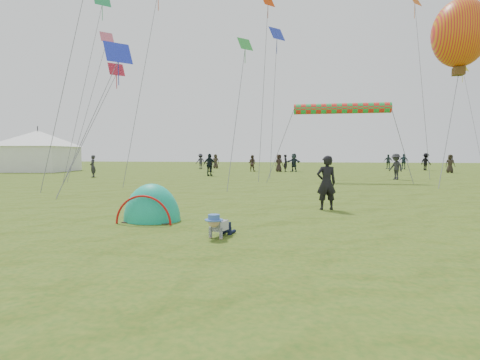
% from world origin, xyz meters
% --- Properties ---
extents(ground, '(140.00, 140.00, 0.00)m').
position_xyz_m(ground, '(0.00, 0.00, 0.00)').
color(ground, '#2A5316').
extents(crawling_toddler, '(0.63, 0.76, 0.51)m').
position_xyz_m(crawling_toddler, '(-0.52, 0.05, 0.25)').
color(crawling_toddler, black).
rests_on(crawling_toddler, ground).
extents(popup_tent, '(1.47, 1.21, 1.89)m').
position_xyz_m(popup_tent, '(-2.64, 1.62, 0.00)').
color(popup_tent, '#149175').
rests_on(popup_tent, ground).
extents(standing_adult, '(0.68, 0.54, 1.65)m').
position_xyz_m(standing_adult, '(1.83, 4.28, 0.82)').
color(standing_adult, black).
rests_on(standing_adult, ground).
extents(event_marquee, '(6.99, 6.99, 4.25)m').
position_xyz_m(event_marquee, '(-24.48, 25.18, 2.12)').
color(event_marquee, white).
rests_on(event_marquee, ground).
extents(crowd_person_0, '(0.59, 0.69, 1.61)m').
position_xyz_m(crowd_person_0, '(-14.10, 17.63, 0.81)').
color(crowd_person_0, '#2C2B32').
rests_on(crowd_person_0, ground).
extents(crowd_person_1, '(0.91, 0.79, 1.59)m').
position_xyz_m(crowd_person_1, '(-3.96, 28.66, 0.80)').
color(crowd_person_1, '#40312A').
rests_on(crowd_person_1, ground).
extents(crowd_person_2, '(1.09, 0.82, 1.72)m').
position_xyz_m(crowd_person_2, '(11.78, 36.45, 0.86)').
color(crowd_person_2, '#253944').
rests_on(crowd_person_2, ground).
extents(crowd_person_3, '(1.10, 1.28, 1.72)m').
position_xyz_m(crowd_person_3, '(7.04, 18.75, 0.86)').
color(crowd_person_3, '#27272B').
rests_on(crowd_person_3, ground).
extents(crowd_person_4, '(0.82, 0.54, 1.67)m').
position_xyz_m(crowd_person_4, '(-9.27, 35.41, 0.84)').
color(crowd_person_4, '#372E24').
rests_on(crowd_person_4, ground).
extents(crowd_person_6, '(0.53, 0.68, 1.64)m').
position_xyz_m(crowd_person_6, '(-0.72, 28.69, 0.82)').
color(crowd_person_6, black).
rests_on(crowd_person_6, ground).
extents(crowd_person_7, '(0.98, 1.03, 1.68)m').
position_xyz_m(crowd_person_7, '(-7.77, 26.96, 0.84)').
color(crowd_person_7, black).
rests_on(crowd_person_7, ground).
extents(crowd_person_8, '(1.05, 0.81, 1.66)m').
position_xyz_m(crowd_person_8, '(10.32, 37.21, 0.83)').
color(crowd_person_8, '#2F3F48').
rests_on(crowd_person_8, ground).
extents(crowd_person_9, '(1.27, 1.20, 1.73)m').
position_xyz_m(crowd_person_9, '(-10.62, 33.77, 0.86)').
color(crowd_person_9, '#2D2C37').
rests_on(crowd_person_9, ground).
extents(crowd_person_10, '(0.82, 0.55, 1.65)m').
position_xyz_m(crowd_person_10, '(13.91, 28.95, 0.83)').
color(crowd_person_10, black).
rests_on(crowd_person_10, ground).
extents(crowd_person_11, '(1.65, 1.32, 1.75)m').
position_xyz_m(crowd_person_11, '(0.05, 28.79, 0.88)').
color(crowd_person_11, '#222F37').
rests_on(crowd_person_11, ground).
extents(crowd_person_14, '(1.06, 0.55, 1.72)m').
position_xyz_m(crowd_person_14, '(-6.11, 20.65, 0.86)').
color(crowd_person_14, black).
rests_on(crowd_person_14, ground).
extents(crowd_person_15, '(1.17, 1.33, 1.78)m').
position_xyz_m(crowd_person_15, '(13.39, 34.11, 0.89)').
color(crowd_person_15, black).
rests_on(crowd_person_15, ground).
extents(crowd_person_16, '(0.97, 0.88, 1.67)m').
position_xyz_m(crowd_person_16, '(-1.35, 28.48, 0.83)').
color(crowd_person_16, black).
rests_on(crowd_person_16, ground).
extents(balloon_kite, '(3.16, 3.16, 4.42)m').
position_xyz_m(balloon_kite, '(10.11, 17.31, 8.59)').
color(balloon_kite, orange).
extents(rainbow_tube_kite, '(5.80, 0.64, 0.64)m').
position_xyz_m(rainbow_tube_kite, '(3.32, 16.69, 4.49)').
color(rainbow_tube_kite, red).
extents(diamond_kite_0, '(1.19, 1.19, 0.97)m').
position_xyz_m(diamond_kite_0, '(9.28, 24.12, 13.50)').
color(diamond_kite_0, orange).
extents(diamond_kite_1, '(1.01, 1.01, 0.82)m').
position_xyz_m(diamond_kite_1, '(-1.59, 19.90, 12.51)').
color(diamond_kite_1, '#D83A05').
extents(diamond_kite_3, '(1.22, 1.22, 0.99)m').
position_xyz_m(diamond_kite_3, '(-13.32, 18.12, 12.70)').
color(diamond_kite_3, '#219A55').
extents(diamond_kite_4, '(1.35, 1.35, 1.11)m').
position_xyz_m(diamond_kite_4, '(-7.99, 10.19, 6.69)').
color(diamond_kite_4, '#2232D2').
extents(diamond_kite_5, '(0.96, 0.96, 0.78)m').
position_xyz_m(diamond_kite_5, '(-12.87, 17.85, 9.99)').
color(diamond_kite_5, '#DF607C').
extents(diamond_kite_6, '(0.83, 0.83, 0.68)m').
position_xyz_m(diamond_kite_6, '(-8.49, 10.92, 6.05)').
color(diamond_kite_6, red).
extents(diamond_kite_8, '(1.26, 1.26, 1.03)m').
position_xyz_m(diamond_kite_8, '(14.98, 29.85, 9.61)').
color(diamond_kite_8, yellow).
extents(diamond_kite_9, '(0.90, 0.90, 0.74)m').
position_xyz_m(diamond_kite_9, '(-2.28, 14.11, 7.92)').
color(diamond_kite_9, green).
extents(diamond_kite_10, '(1.29, 1.29, 1.05)m').
position_xyz_m(diamond_kite_10, '(-1.14, 22.44, 11.00)').
color(diamond_kite_10, '#2435B8').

